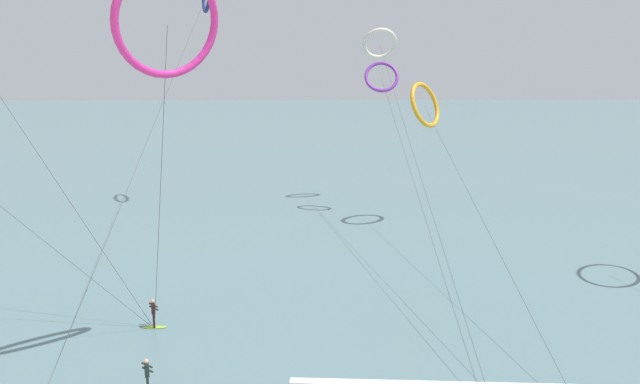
{
  "coord_description": "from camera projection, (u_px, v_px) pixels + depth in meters",
  "views": [
    {
      "loc": [
        -0.59,
        -14.28,
        14.97
      ],
      "look_at": [
        0.0,
        21.18,
        7.02
      ],
      "focal_mm": 33.55,
      "sensor_mm": 36.0,
      "label": 1
    }
  ],
  "objects": [
    {
      "name": "kite_amber",
      "position": [
        425.0,
        105.0,
        53.26
      ],
      "size": [
        4.18,
        34.58,
        12.97
      ],
      "rotation": [
        0.0,
        0.0,
        0.87
      ],
      "color": "orange",
      "rests_on": "ground"
    },
    {
      "name": "surfer_lime",
      "position": [
        154.0,
        315.0,
        33.65
      ],
      "size": [
        1.4,
        0.66,
        1.7
      ],
      "rotation": [
        0.0,
        0.0,
        5.03
      ],
      "color": "#8CC62D",
      "rests_on": "ground"
    },
    {
      "name": "kite_magenta",
      "position": [
        167.0,
        21.0,
        27.29
      ],
      "size": [
        5.0,
        5.2,
        19.26
      ],
      "rotation": [
        0.0,
        0.0,
        3.81
      ],
      "color": "#CC288E",
      "rests_on": "ground"
    },
    {
      "name": "sea_water",
      "position": [
        313.0,
        134.0,
        120.8
      ],
      "size": [
        400.0,
        200.0,
        0.08
      ],
      "primitive_type": "cube",
      "color": "slate",
      "rests_on": "ground"
    },
    {
      "name": "kite_ivory",
      "position": [
        380.0,
        44.0,
        61.47
      ],
      "size": [
        3.73,
        40.23,
        18.08
      ],
      "rotation": [
        0.0,
        0.0,
        3.19
      ],
      "color": "silver",
      "rests_on": "ground"
    },
    {
      "name": "surfer_emerald",
      "position": [
        147.0,
        378.0,
        27.03
      ],
      "size": [
        1.4,
        0.66,
        1.7
      ],
      "rotation": [
        0.0,
        0.0,
        5.02
      ],
      "color": "#199351",
      "rests_on": "ground"
    },
    {
      "name": "kite_violet",
      "position": [
        382.0,
        77.0,
        56.89
      ],
      "size": [
        3.32,
        36.33,
        14.74
      ],
      "rotation": [
        0.0,
        0.0,
        6.28
      ],
      "color": "purple",
      "rests_on": "ground"
    }
  ]
}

